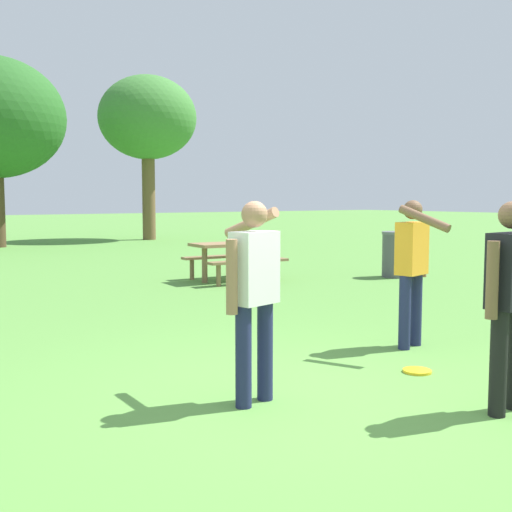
% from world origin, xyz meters
% --- Properties ---
extents(ground_plane, '(120.00, 120.00, 0.00)m').
position_xyz_m(ground_plane, '(0.00, 0.00, 0.00)').
color(ground_plane, '#568E3D').
extents(person_thrower, '(0.60, 0.77, 1.64)m').
position_xyz_m(person_thrower, '(-0.32, 0.14, 0.96)').
color(person_thrower, '#1E234C').
rests_on(person_thrower, ground).
extents(person_catcher, '(0.60, 0.77, 1.64)m').
position_xyz_m(person_catcher, '(2.21, 0.72, 0.96)').
color(person_catcher, '#1E234C').
rests_on(person_catcher, ground).
extents(person_bystander, '(0.61, 0.25, 1.64)m').
position_xyz_m(person_bystander, '(1.17, -1.16, 0.94)').
color(person_bystander, black).
rests_on(person_bystander, ground).
extents(frisbee, '(0.27, 0.27, 0.03)m').
position_xyz_m(frisbee, '(1.48, -0.01, 0.01)').
color(frisbee, yellow).
rests_on(frisbee, ground).
extents(picnic_table_near, '(1.78, 1.52, 0.77)m').
position_xyz_m(picnic_table_near, '(3.67, 6.64, 0.56)').
color(picnic_table_near, olive).
rests_on(picnic_table_near, ground).
extents(trash_can_beside_table, '(0.59, 0.59, 0.96)m').
position_xyz_m(trash_can_beside_table, '(6.77, 5.18, 0.48)').
color(trash_can_beside_table, '#515156').
rests_on(trash_can_beside_table, ground).
extents(tree_back_left, '(3.85, 3.85, 6.46)m').
position_xyz_m(tree_back_left, '(7.66, 19.14, 4.76)').
color(tree_back_left, brown).
rests_on(tree_back_left, ground).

